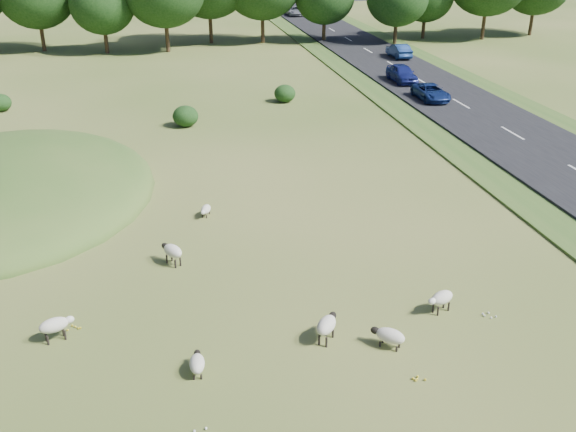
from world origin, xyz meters
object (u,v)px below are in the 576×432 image
object	(u,v)px
car_2	(431,92)
sheep_6	(55,325)
sheep_2	(197,363)
car_4	(399,51)
car_5	(295,11)
car_1	(402,73)
sheep_0	(327,325)
car_0	(327,15)
sheep_3	(206,210)
sheep_1	(389,336)
sheep_5	(441,298)
sheep_4	(172,251)

from	to	relation	value
car_2	sheep_6	bearing A→B (deg)	-132.23
sheep_2	car_4	world-z (taller)	car_4
sheep_6	car_5	size ratio (longest dim) A/B	0.26
car_1	car_5	world-z (taller)	car_1
sheep_0	car_0	size ratio (longest dim) A/B	0.30
sheep_3	sheep_6	xyz separation A→B (m)	(-5.92, -9.41, 0.25)
sheep_1	sheep_5	size ratio (longest dim) A/B	0.97
sheep_1	car_5	size ratio (longest dim) A/B	0.25
sheep_3	car_4	size ratio (longest dim) A/B	0.24
sheep_2	sheep_5	size ratio (longest dim) A/B	0.91
sheep_4	car_5	size ratio (longest dim) A/B	0.26
sheep_0	sheep_4	xyz separation A→B (m)	(-5.02, 6.61, -0.01)
sheep_6	car_2	distance (m)	38.07
sheep_4	sheep_6	world-z (taller)	sheep_4
sheep_0	sheep_4	world-z (taller)	sheep_0
car_4	car_2	bearing A→B (deg)	77.87
sheep_0	car_0	world-z (taller)	car_0
sheep_1	sheep_6	size ratio (longest dim) A/B	0.94
sheep_3	car_1	xyz separation A→B (m)	(19.67, 25.39, 0.65)
sheep_4	car_4	size ratio (longest dim) A/B	0.29
car_2	car_5	size ratio (longest dim) A/B	0.91
sheep_3	car_5	world-z (taller)	car_5
sheep_3	car_0	world-z (taller)	car_0
sheep_6	car_5	world-z (taller)	car_5
car_0	car_4	size ratio (longest dim) A/B	1.00
sheep_6	car_5	bearing A→B (deg)	51.61
sheep_0	sheep_1	bearing A→B (deg)	-75.09
car_2	car_4	distance (m)	18.08
car_2	car_4	bearing A→B (deg)	77.87
sheep_5	car_1	size ratio (longest dim) A/B	0.27
sheep_3	car_2	world-z (taller)	car_2
car_0	car_5	size ratio (longest dim) A/B	0.89
sheep_3	sheep_4	bearing A→B (deg)	1.15
sheep_3	car_2	distance (m)	27.20
car_4	sheep_4	bearing A→B (deg)	58.46
car_1	car_5	distance (m)	47.07
car_1	car_4	size ratio (longest dim) A/B	1.04
sheep_4	car_4	distance (m)	48.24
sheep_5	sheep_3	bearing A→B (deg)	-76.32
sheep_0	sheep_6	size ratio (longest dim) A/B	1.01
sheep_6	car_0	distance (m)	81.60
sheep_1	sheep_3	distance (m)	13.14
sheep_6	car_5	distance (m)	85.78
sheep_5	car_2	distance (m)	31.43
sheep_0	car_2	distance (m)	34.24
sheep_1	sheep_3	size ratio (longest dim) A/B	1.15
sheep_2	sheep_3	distance (m)	12.27
sheep_4	car_2	distance (m)	31.76
sheep_0	car_4	distance (m)	51.83
sheep_5	car_4	bearing A→B (deg)	-131.97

